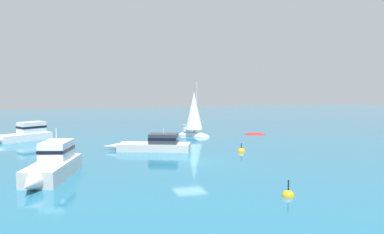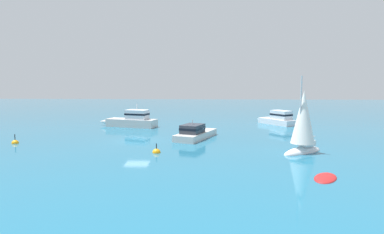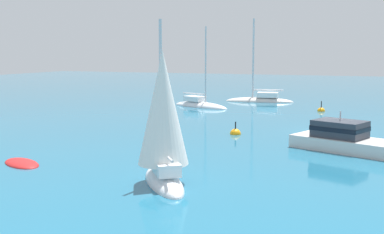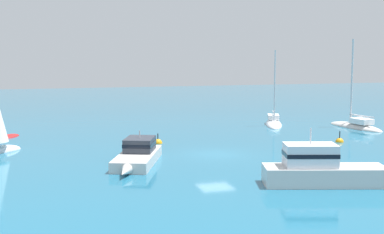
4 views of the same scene
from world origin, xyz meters
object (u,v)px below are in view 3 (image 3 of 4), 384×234
Objects in this scene: sloop at (163,127)px; channel_buoy at (235,134)px; skiff at (22,164)px; sailboat at (200,106)px; ketch at (260,100)px; mooring_buoy at (321,111)px; powerboat at (353,140)px.

sloop is 12.93m from channel_buoy.
sailboat is at bearing -60.07° from skiff.
skiff is at bearing 48.11° from sloop.
channel_buoy reaches higher than skiff.
ketch is 9.53m from mooring_buoy.
sloop is at bearing -156.50° from skiff.
ketch is 1.13× the size of sailboat.
sailboat reaches higher than channel_buoy.
skiff is 0.36× the size of powerboat.
powerboat is at bearing 101.97° from mooring_buoy.
skiff is 0.42× the size of sloop.
sloop is 0.87× the size of sailboat.
ketch reaches higher than powerboat.
mooring_buoy is at bearing -43.08° from sloop.
skiff is 13.97m from channel_buoy.
ketch is 21.36m from channel_buoy.
channel_buoy is at bearing -33.71° from sloop.
channel_buoy is (-3.46, 21.08, -0.17)m from ketch.
mooring_buoy is at bearing 123.33° from powerboat.
ketch is 34.10m from sloop.
channel_buoy is at bearing -92.19° from skiff.
sloop is 27.76m from mooring_buoy.
sailboat is at bearing -19.32° from sloop.
ketch reaches higher than skiff.
skiff is 8.20m from sloop.
ketch is (-3.67, -33.09, 0.17)m from skiff.
skiff is 33.29m from ketch.
sailboat is 6.51× the size of mooring_buoy.
sloop is (-7.83, 0.69, 2.33)m from skiff.
channel_buoy is (-7.14, -12.01, 0.00)m from skiff.
channel_buoy is at bearing -39.22° from sailboat.
ketch is at bearing 80.21° from sailboat.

